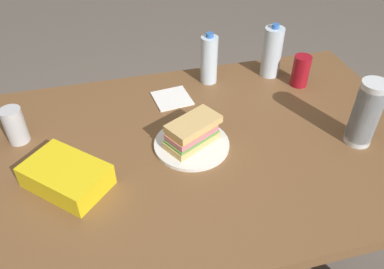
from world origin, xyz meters
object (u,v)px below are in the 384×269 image
water_bottle_spare (272,52)px  soda_can_silver (15,126)px  water_bottle_tall (209,60)px  plastic_cup_stack (366,114)px  chip_bag (66,176)px  dining_table (204,166)px  sandwich (192,133)px  paper_plate (192,145)px  soda_can_red (301,71)px

water_bottle_spare → soda_can_silver: water_bottle_spare is taller
water_bottle_tall → plastic_cup_stack: 0.60m
water_bottle_tall → water_bottle_spare: size_ratio=0.95×
chip_bag → soda_can_silver: soda_can_silver is taller
dining_table → sandwich: 0.16m
sandwich → chip_bag: size_ratio=0.87×
dining_table → paper_plate: size_ratio=6.01×
dining_table → chip_bag: bearing=-170.2°
sandwich → chip_bag: sandwich is taller
water_bottle_tall → plastic_cup_stack: size_ratio=0.92×
water_bottle_tall → plastic_cup_stack: (0.36, -0.47, 0.02)m
dining_table → soda_can_red: (0.45, 0.25, 0.16)m
water_bottle_tall → plastic_cup_stack: bearing=-52.6°
soda_can_red → paper_plate: bearing=-153.2°
soda_can_silver → sandwich: bearing=-17.4°
paper_plate → soda_can_red: bearing=26.8°
soda_can_silver → water_bottle_tall: bearing=15.5°
dining_table → water_bottle_spare: bearing=43.0°
sandwich → water_bottle_tall: 0.40m
soda_can_red → soda_can_silver: (-1.03, -0.08, 0.00)m
sandwich → water_bottle_spare: bearing=40.2°
chip_bag → water_bottle_tall: (0.55, 0.44, 0.06)m
soda_can_red → water_bottle_tall: (-0.33, 0.11, 0.03)m
paper_plate → soda_can_red: (0.50, 0.25, 0.06)m
sandwich → water_bottle_spare: water_bottle_spare is taller
chip_bag → water_bottle_spare: bearing=72.3°
sandwich → water_bottle_tall: bearing=66.1°
dining_table → plastic_cup_stack: (0.48, -0.11, 0.21)m
sandwich → plastic_cup_stack: (0.52, -0.11, 0.06)m
dining_table → water_bottle_tall: bearing=71.5°
soda_can_red → chip_bag: bearing=-160.0°
dining_table → water_bottle_tall: (0.12, 0.36, 0.19)m
paper_plate → soda_can_red: 0.56m
dining_table → soda_can_red: size_ratio=11.87×
plastic_cup_stack → water_bottle_spare: plastic_cup_stack is taller
sandwich → soda_can_silver: 0.56m
chip_bag → water_bottle_tall: size_ratio=1.13×
water_bottle_tall → soda_can_silver: 0.72m
soda_can_red → chip_bag: 0.94m
water_bottle_spare → chip_bag: bearing=-152.1°
soda_can_red → water_bottle_tall: water_bottle_tall is taller
soda_can_red → sandwich: bearing=-153.4°
water_bottle_tall → paper_plate: bearing=-114.0°
dining_table → soda_can_silver: (-0.58, 0.17, 0.16)m
sandwich → plastic_cup_stack: 0.54m
soda_can_red → water_bottle_spare: water_bottle_spare is taller
dining_table → soda_can_red: soda_can_red is taller
soda_can_silver → dining_table: bearing=-16.2°
dining_table → sandwich: bearing=-179.1°
plastic_cup_stack → water_bottle_spare: size_ratio=1.03×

